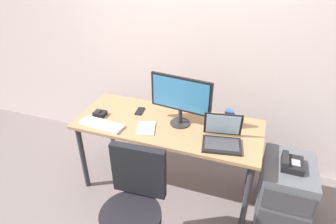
% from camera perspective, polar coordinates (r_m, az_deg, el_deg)
% --- Properties ---
extents(ground_plane, '(8.00, 8.00, 0.00)m').
position_cam_1_polar(ground_plane, '(3.08, -0.00, -14.13)').
color(ground_plane, slate).
extents(back_wall, '(6.00, 0.10, 2.80)m').
position_cam_1_polar(back_wall, '(2.94, 4.60, 15.50)').
color(back_wall, beige).
rests_on(back_wall, ground).
extents(desk, '(1.68, 0.68, 0.75)m').
position_cam_1_polar(desk, '(2.64, -0.00, -3.74)').
color(desk, '#9C764F').
rests_on(desk, ground).
extents(file_cabinet, '(0.42, 0.53, 0.58)m').
position_cam_1_polar(file_cabinet, '(2.79, 22.06, -14.35)').
color(file_cabinet, '#54575F').
rests_on(file_cabinet, ground).
extents(desk_phone, '(0.17, 0.20, 0.09)m').
position_cam_1_polar(desk_phone, '(2.57, 23.29, -9.36)').
color(desk_phone, black).
rests_on(desk_phone, file_cabinet).
extents(office_chair, '(0.52, 0.52, 0.97)m').
position_cam_1_polar(office_chair, '(2.24, -6.75, -19.68)').
color(office_chair, black).
rests_on(office_chair, ground).
extents(monitor_main, '(0.56, 0.18, 0.46)m').
position_cam_1_polar(monitor_main, '(2.46, 2.53, 2.99)').
color(monitor_main, '#262628').
rests_on(monitor_main, desk).
extents(keyboard, '(0.42, 0.17, 0.03)m').
position_cam_1_polar(keyboard, '(2.63, -13.06, -2.41)').
color(keyboard, silver).
rests_on(keyboard, desk).
extents(laptop, '(0.35, 0.32, 0.24)m').
position_cam_1_polar(laptop, '(2.37, 10.71, -4.97)').
color(laptop, black).
rests_on(laptop, desk).
extents(trackball_mouse, '(0.11, 0.09, 0.07)m').
position_cam_1_polar(trackball_mouse, '(2.78, -13.36, -0.24)').
color(trackball_mouse, black).
rests_on(trackball_mouse, desk).
extents(coffee_mug, '(0.09, 0.08, 0.11)m').
position_cam_1_polar(coffee_mug, '(2.66, 12.08, -0.78)').
color(coffee_mug, '#2D5093').
rests_on(coffee_mug, desk).
extents(paper_notepad, '(0.20, 0.24, 0.01)m').
position_cam_1_polar(paper_notepad, '(2.53, -4.34, -3.26)').
color(paper_notepad, white).
rests_on(paper_notepad, desk).
extents(cell_phone, '(0.08, 0.15, 0.01)m').
position_cam_1_polar(cell_phone, '(2.79, -5.61, 0.17)').
color(cell_phone, black).
rests_on(cell_phone, desk).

